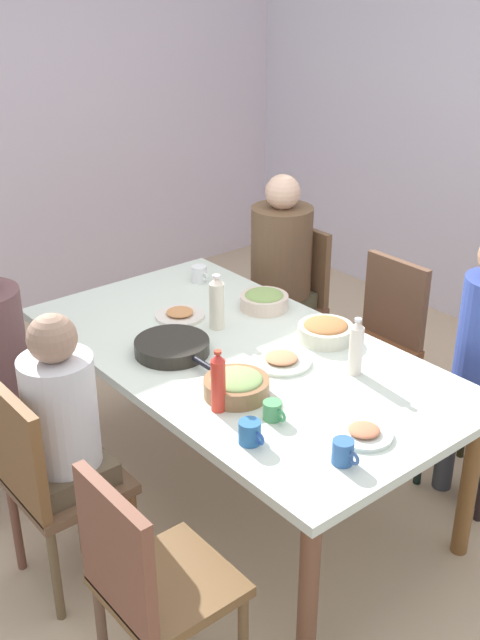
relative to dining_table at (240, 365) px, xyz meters
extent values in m
plane|color=#C8AE8B|center=(0.00, 0.00, -0.66)|extent=(6.08, 6.08, 0.00)
cube|color=silver|center=(0.00, 0.00, 0.05)|extent=(2.02, 1.10, 0.04)
cylinder|color=brown|center=(-0.91, -0.45, -0.32)|extent=(0.07, 0.07, 0.69)
cylinder|color=brown|center=(0.91, -0.45, -0.32)|extent=(0.07, 0.07, 0.69)
cylinder|color=brown|center=(-0.91, 0.45, -0.32)|extent=(0.07, 0.07, 0.69)
cylinder|color=brown|center=(0.91, 0.45, -0.32)|extent=(0.07, 0.07, 0.69)
cylinder|color=black|center=(0.50, 1.02, -0.45)|extent=(0.04, 0.04, 0.43)
cylinder|color=black|center=(0.50, 0.68, -0.45)|extent=(0.04, 0.04, 0.43)
cylinder|color=#384348|center=(0.75, 0.75, -0.44)|extent=(0.09, 0.09, 0.45)
cylinder|color=#383A42|center=(0.59, 0.75, -0.44)|extent=(0.09, 0.09, 0.45)
cube|color=brown|center=(-0.67, 0.85, -0.22)|extent=(0.40, 0.40, 0.04)
cylinder|color=brown|center=(-0.50, 1.02, -0.45)|extent=(0.04, 0.04, 0.43)
cylinder|color=brown|center=(-0.84, 1.02, -0.45)|extent=(0.04, 0.04, 0.43)
cylinder|color=brown|center=(-0.50, 0.68, -0.45)|extent=(0.04, 0.04, 0.43)
cylinder|color=brown|center=(-0.84, 0.68, -0.45)|extent=(0.04, 0.04, 0.43)
cube|color=brown|center=(-0.67, 1.03, 0.01)|extent=(0.38, 0.04, 0.45)
cylinder|color=#4F4245|center=(-0.59, 0.75, -0.44)|extent=(0.09, 0.09, 0.45)
cylinder|color=brown|center=(-0.75, 0.75, -0.44)|extent=(0.09, 0.09, 0.45)
cube|color=brown|center=(-0.67, 0.85, -0.16)|extent=(0.30, 0.30, 0.10)
cylinder|color=brown|center=(-0.67, 0.85, 0.14)|extent=(0.34, 0.34, 0.50)
sphere|color=beige|center=(-0.67, 0.85, 0.47)|extent=(0.19, 0.19, 0.19)
cube|color=brown|center=(0.00, 0.85, -0.22)|extent=(0.40, 0.40, 0.04)
cylinder|color=brown|center=(0.17, 1.02, -0.45)|extent=(0.04, 0.04, 0.43)
cylinder|color=brown|center=(-0.17, 1.02, -0.45)|extent=(0.04, 0.04, 0.43)
cylinder|color=brown|center=(0.17, 0.68, -0.45)|extent=(0.04, 0.04, 0.43)
cylinder|color=brown|center=(-0.17, 0.68, -0.45)|extent=(0.04, 0.04, 0.43)
cube|color=brown|center=(0.00, 1.03, 0.01)|extent=(0.38, 0.04, 0.45)
cube|color=brown|center=(0.67, -0.85, -0.22)|extent=(0.40, 0.40, 0.04)
cylinder|color=brown|center=(0.50, -1.02, -0.45)|extent=(0.04, 0.04, 0.43)
cylinder|color=brown|center=(0.50, -0.68, -0.45)|extent=(0.04, 0.04, 0.43)
cube|color=brown|center=(0.67, -1.03, 0.01)|extent=(0.38, 0.04, 0.45)
cube|color=brown|center=(0.00, -0.85, -0.22)|extent=(0.40, 0.40, 0.04)
cylinder|color=brown|center=(-0.17, -1.02, -0.45)|extent=(0.04, 0.04, 0.43)
cylinder|color=brown|center=(0.17, -1.02, -0.45)|extent=(0.04, 0.04, 0.43)
cylinder|color=brown|center=(-0.17, -0.68, -0.45)|extent=(0.04, 0.04, 0.43)
cylinder|color=brown|center=(0.17, -0.68, -0.45)|extent=(0.04, 0.04, 0.43)
cube|color=brown|center=(0.00, -1.03, 0.01)|extent=(0.38, 0.04, 0.45)
cylinder|color=brown|center=(-0.08, -0.75, -0.44)|extent=(0.09, 0.09, 0.45)
cylinder|color=brown|center=(0.08, -0.75, -0.44)|extent=(0.09, 0.09, 0.45)
cube|color=brown|center=(0.00, -0.85, -0.16)|extent=(0.30, 0.30, 0.10)
cylinder|color=silver|center=(0.00, -0.85, 0.11)|extent=(0.27, 0.27, 0.44)
sphere|color=#9C7760|center=(0.00, -0.85, 0.41)|extent=(0.18, 0.18, 0.18)
cylinder|color=brown|center=(-0.84, -0.68, -0.45)|extent=(0.04, 0.04, 0.43)
cylinder|color=brown|center=(-0.50, -0.68, -0.45)|extent=(0.04, 0.04, 0.43)
cylinder|color=#332B52|center=(-0.75, -0.75, -0.44)|extent=(0.09, 0.09, 0.45)
cylinder|color=#373B49|center=(-0.59, -0.75, -0.44)|extent=(0.09, 0.09, 0.45)
cylinder|color=silver|center=(0.19, 0.07, 0.08)|extent=(0.25, 0.25, 0.01)
ellipsoid|color=tan|center=(0.19, 0.07, 0.10)|extent=(0.14, 0.14, 0.02)
cylinder|color=silver|center=(-0.45, 0.00, 0.08)|extent=(0.23, 0.23, 0.01)
ellipsoid|color=#CD864F|center=(-0.45, 0.00, 0.10)|extent=(0.13, 0.13, 0.02)
cylinder|color=white|center=(0.78, -0.07, 0.08)|extent=(0.21, 0.21, 0.01)
ellipsoid|color=#CF7852|center=(0.78, -0.07, 0.10)|extent=(0.11, 0.11, 0.02)
cylinder|color=#8E633F|center=(0.27, -0.24, 0.10)|extent=(0.26, 0.26, 0.07)
ellipsoid|color=#86A85F|center=(0.27, -0.24, 0.14)|extent=(0.21, 0.21, 0.04)
cylinder|color=beige|center=(0.15, 0.36, 0.10)|extent=(0.25, 0.25, 0.07)
ellipsoid|color=#B6713E|center=(0.15, 0.36, 0.14)|extent=(0.20, 0.20, 0.04)
cylinder|color=beige|center=(-0.27, 0.37, 0.10)|extent=(0.23, 0.23, 0.07)
ellipsoid|color=#8AAA5A|center=(-0.27, 0.37, 0.14)|extent=(0.19, 0.19, 0.04)
cylinder|color=black|center=(-0.17, -0.23, 0.10)|extent=(0.32, 0.32, 0.06)
cylinder|color=black|center=(0.08, -0.23, 0.11)|extent=(0.18, 0.02, 0.02)
cylinder|color=white|center=(-0.74, 0.33, 0.11)|extent=(0.08, 0.08, 0.09)
torus|color=white|center=(-0.69, 0.33, 0.11)|extent=(0.05, 0.01, 0.05)
cylinder|color=#3260A2|center=(0.84, -0.24, 0.11)|extent=(0.07, 0.07, 0.09)
torus|color=#3B5B96|center=(0.89, -0.24, 0.11)|extent=(0.05, 0.01, 0.05)
cylinder|color=#4A9559|center=(0.48, -0.24, 0.10)|extent=(0.07, 0.07, 0.07)
torus|color=#3F9259|center=(0.53, -0.24, 0.10)|extent=(0.05, 0.01, 0.05)
cylinder|color=#29609B|center=(0.55, -0.41, 0.11)|extent=(0.08, 0.08, 0.09)
torus|color=#2952A6|center=(0.60, -0.41, 0.11)|extent=(0.05, 0.01, 0.05)
cylinder|color=silver|center=(0.44, 0.24, 0.17)|extent=(0.06, 0.06, 0.21)
cone|color=silver|center=(0.44, 0.24, 0.29)|extent=(0.05, 0.05, 0.03)
cylinder|color=silver|center=(0.44, 0.24, 0.31)|extent=(0.03, 0.03, 0.01)
cylinder|color=silver|center=(-0.25, 0.07, 0.18)|extent=(0.07, 0.07, 0.22)
cone|color=beige|center=(-0.25, 0.07, 0.30)|extent=(0.06, 0.06, 0.03)
cylinder|color=white|center=(-0.25, 0.07, 0.32)|extent=(0.03, 0.03, 0.01)
cylinder|color=red|center=(0.31, -0.36, 0.17)|extent=(0.06, 0.06, 0.21)
cone|color=red|center=(0.31, -0.36, 0.29)|extent=(0.05, 0.05, 0.03)
cylinder|color=red|center=(0.31, -0.36, 0.31)|extent=(0.03, 0.03, 0.01)
camera|label=1|loc=(2.25, -1.85, 1.61)|focal=42.86mm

